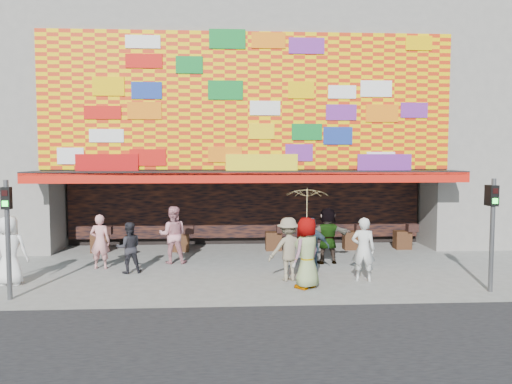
{
  "coord_description": "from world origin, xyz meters",
  "views": [
    {
      "loc": [
        -0.76,
        -14.1,
        3.6
      ],
      "look_at": [
        0.18,
        2.0,
        2.42
      ],
      "focal_mm": 35.0,
      "sensor_mm": 36.0,
      "label": 1
    }
  ],
  "objects_px": {
    "ped_d": "(288,249)",
    "parasol": "(307,207)",
    "ped_a": "(9,250)",
    "ped_h": "(363,249)",
    "signal_right": "(493,222)",
    "ped_b": "(100,242)",
    "signal_left": "(7,226)",
    "ped_e": "(312,247)",
    "ped_i": "(173,235)",
    "ped_c": "(129,248)",
    "ped_f": "(327,235)",
    "ped_g": "(307,253)"
  },
  "relations": [
    {
      "from": "ped_c",
      "to": "ped_e",
      "type": "height_order",
      "value": "ped_e"
    },
    {
      "from": "ped_c",
      "to": "ped_f",
      "type": "xyz_separation_m",
      "value": [
        6.35,
        1.01,
        0.16
      ]
    },
    {
      "from": "ped_c",
      "to": "ped_d",
      "type": "bearing_deg",
      "value": 151.58
    },
    {
      "from": "signal_left",
      "to": "ped_c",
      "type": "bearing_deg",
      "value": 47.89
    },
    {
      "from": "ped_a",
      "to": "ped_h",
      "type": "bearing_deg",
      "value": 177.01
    },
    {
      "from": "signal_right",
      "to": "ped_i",
      "type": "relative_size",
      "value": 1.57
    },
    {
      "from": "ped_h",
      "to": "ped_d",
      "type": "bearing_deg",
      "value": 10.16
    },
    {
      "from": "signal_right",
      "to": "ped_g",
      "type": "distance_m",
      "value": 4.93
    },
    {
      "from": "ped_b",
      "to": "parasol",
      "type": "bearing_deg",
      "value": 160.41
    },
    {
      "from": "signal_left",
      "to": "signal_right",
      "type": "distance_m",
      "value": 12.4
    },
    {
      "from": "ped_e",
      "to": "ped_h",
      "type": "distance_m",
      "value": 1.52
    },
    {
      "from": "ped_f",
      "to": "ped_c",
      "type": "bearing_deg",
      "value": 3.08
    },
    {
      "from": "signal_left",
      "to": "ped_g",
      "type": "height_order",
      "value": "signal_left"
    },
    {
      "from": "ped_b",
      "to": "ped_h",
      "type": "xyz_separation_m",
      "value": [
        7.92,
        -2.03,
        0.05
      ]
    },
    {
      "from": "ped_c",
      "to": "ped_f",
      "type": "height_order",
      "value": "ped_f"
    },
    {
      "from": "ped_c",
      "to": "ped_h",
      "type": "distance_m",
      "value": 7.04
    },
    {
      "from": "ped_f",
      "to": "parasol",
      "type": "height_order",
      "value": "parasol"
    },
    {
      "from": "ped_g",
      "to": "ped_h",
      "type": "distance_m",
      "value": 1.86
    },
    {
      "from": "ped_d",
      "to": "parasol",
      "type": "relative_size",
      "value": 0.92
    },
    {
      "from": "ped_e",
      "to": "ped_c",
      "type": "bearing_deg",
      "value": 0.67
    },
    {
      "from": "ped_i",
      "to": "ped_b",
      "type": "bearing_deg",
      "value": 16.97
    },
    {
      "from": "ped_g",
      "to": "ped_d",
      "type": "bearing_deg",
      "value": -109.52
    },
    {
      "from": "ped_a",
      "to": "signal_right",
      "type": "bearing_deg",
      "value": 171.52
    },
    {
      "from": "signal_left",
      "to": "ped_b",
      "type": "height_order",
      "value": "signal_left"
    },
    {
      "from": "signal_right",
      "to": "ped_b",
      "type": "distance_m",
      "value": 11.53
    },
    {
      "from": "signal_right",
      "to": "ped_c",
      "type": "distance_m",
      "value": 10.38
    },
    {
      "from": "ped_h",
      "to": "ped_i",
      "type": "xyz_separation_m",
      "value": [
        -5.7,
        2.73,
        0.04
      ]
    },
    {
      "from": "ped_h",
      "to": "signal_right",
      "type": "bearing_deg",
      "value": 172.55
    },
    {
      "from": "ped_e",
      "to": "ped_i",
      "type": "height_order",
      "value": "ped_i"
    },
    {
      "from": "ped_d",
      "to": "parasol",
      "type": "height_order",
      "value": "parasol"
    },
    {
      "from": "parasol",
      "to": "ped_f",
      "type": "bearing_deg",
      "value": 68.81
    },
    {
      "from": "signal_right",
      "to": "ped_f",
      "type": "relative_size",
      "value": 1.59
    },
    {
      "from": "signal_left",
      "to": "ped_e",
      "type": "distance_m",
      "value": 8.26
    },
    {
      "from": "parasol",
      "to": "signal_left",
      "type": "bearing_deg",
      "value": -175.2
    },
    {
      "from": "ped_c",
      "to": "ped_e",
      "type": "bearing_deg",
      "value": 158.02
    },
    {
      "from": "signal_left",
      "to": "ped_d",
      "type": "relative_size",
      "value": 1.64
    },
    {
      "from": "signal_right",
      "to": "ped_e",
      "type": "relative_size",
      "value": 1.71
    },
    {
      "from": "ped_h",
      "to": "ped_g",
      "type": "bearing_deg",
      "value": 36.35
    },
    {
      "from": "ped_f",
      "to": "ped_d",
      "type": "bearing_deg",
      "value": 48.32
    },
    {
      "from": "signal_right",
      "to": "ped_h",
      "type": "distance_m",
      "value": 3.46
    },
    {
      "from": "signal_right",
      "to": "ped_b",
      "type": "relative_size",
      "value": 1.72
    },
    {
      "from": "ped_e",
      "to": "ped_i",
      "type": "bearing_deg",
      "value": -17.33
    },
    {
      "from": "ped_b",
      "to": "ped_e",
      "type": "distance_m",
      "value": 6.7
    },
    {
      "from": "ped_h",
      "to": "ped_f",
      "type": "bearing_deg",
      "value": -61.55
    },
    {
      "from": "signal_left",
      "to": "parasol",
      "type": "height_order",
      "value": "signal_left"
    },
    {
      "from": "ped_a",
      "to": "ped_f",
      "type": "distance_m",
      "value": 9.64
    },
    {
      "from": "signal_left",
      "to": "ped_g",
      "type": "bearing_deg",
      "value": 4.8
    },
    {
      "from": "signal_left",
      "to": "ped_i",
      "type": "distance_m",
      "value": 5.5
    },
    {
      "from": "ped_f",
      "to": "ped_b",
      "type": "bearing_deg",
      "value": -3.06
    },
    {
      "from": "ped_f",
      "to": "signal_right",
      "type": "bearing_deg",
      "value": 128.46
    }
  ]
}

